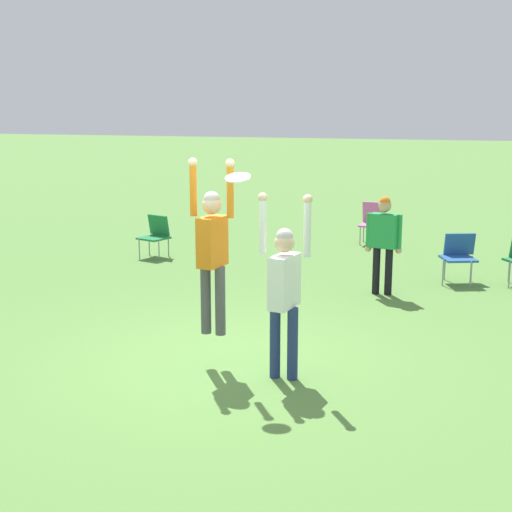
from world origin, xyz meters
name	(u,v)px	position (x,y,z in m)	size (l,w,h in m)	color
ground_plane	(227,362)	(0.00, 0.00, 0.00)	(120.00, 120.00, 0.00)	#56843D
person_jumping	(212,243)	(-0.11, -0.13, 1.46)	(0.55, 0.43, 2.04)	#4C4C51
person_defending	(284,283)	(0.79, -0.27, 1.10)	(0.60, 0.48, 2.08)	navy
frisbee	(238,178)	(0.29, -0.38, 2.25)	(0.27, 0.27, 0.09)	white
camping_chair_1	(373,220)	(0.40, 8.11, 0.53)	(0.54, 0.58, 0.92)	gray
camping_chair_2	(459,253)	(2.40, 4.97, 0.51)	(0.69, 0.74, 0.84)	gray
camping_chair_4	(156,233)	(-3.53, 5.27, 0.49)	(0.64, 0.69, 0.84)	gray
person_spectator_near	(384,237)	(1.27, 3.75, 0.95)	(0.60, 0.30, 1.60)	black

